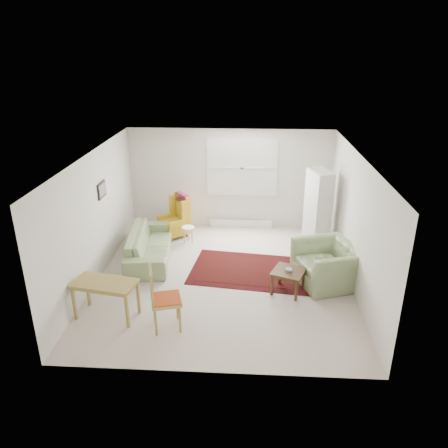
# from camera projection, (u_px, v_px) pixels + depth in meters

# --- Properties ---
(room) EXTENTS (5.04, 5.54, 2.51)m
(room) POSITION_uv_depth(u_px,v_px,m) (225.00, 216.00, 8.52)
(room) COLOR beige
(room) RESTS_ON ground
(rug) EXTENTS (2.65, 1.88, 0.02)m
(rug) POSITION_uv_depth(u_px,v_px,m) (251.00, 270.00, 9.06)
(rug) COLOR black
(rug) RESTS_ON ground
(sofa) EXTENTS (1.07, 2.25, 0.88)m
(sofa) POSITION_uv_depth(u_px,v_px,m) (150.00, 240.00, 9.45)
(sofa) COLOR gray
(sofa) RESTS_ON ground
(armchair) EXTENTS (1.40, 1.50, 0.95)m
(armchair) POSITION_uv_depth(u_px,v_px,m) (327.00, 261.00, 8.46)
(armchair) COLOR gray
(armchair) RESTS_ON ground
(wingback_chair) EXTENTS (0.87, 0.87, 1.04)m
(wingback_chair) POSITION_uv_depth(u_px,v_px,m) (173.00, 216.00, 10.51)
(wingback_chair) COLOR gold
(wingback_chair) RESTS_ON ground
(coffee_table) EXTENTS (0.73, 0.73, 0.46)m
(coffee_table) POSITION_uv_depth(u_px,v_px,m) (288.00, 281.00, 8.22)
(coffee_table) COLOR #3D2612
(coffee_table) RESTS_ON ground
(stool) EXTENTS (0.39, 0.39, 0.40)m
(stool) POSITION_uv_depth(u_px,v_px,m) (188.00, 235.00, 10.29)
(stool) COLOR white
(stool) RESTS_ON ground
(cabinet) EXTENTS (0.57, 0.80, 1.79)m
(cabinet) POSITION_uv_depth(u_px,v_px,m) (318.00, 209.00, 9.91)
(cabinet) COLOR silver
(cabinet) RESTS_ON ground
(desk) EXTENTS (1.14, 0.72, 0.67)m
(desk) POSITION_uv_depth(u_px,v_px,m) (106.00, 299.00, 7.44)
(desk) COLOR olive
(desk) RESTS_ON ground
(desk_chair) EXTENTS (0.59, 0.59, 1.10)m
(desk_chair) POSITION_uv_depth(u_px,v_px,m) (166.00, 298.00, 7.08)
(desk_chair) COLOR olive
(desk_chair) RESTS_ON ground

